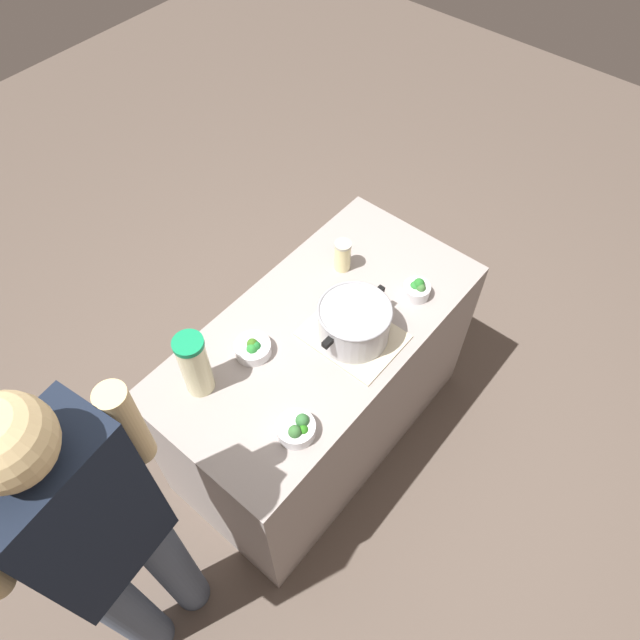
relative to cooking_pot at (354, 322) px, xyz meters
name	(u,v)px	position (x,y,z in m)	size (l,w,h in m)	color
ground_plane	(320,429)	(0.05, -0.12, -0.96)	(8.00, 8.00, 0.00)	brown
counter_slab	(320,385)	(0.05, -0.12, -0.52)	(1.37, 0.69, 0.87)	gray
dish_cloth	(353,335)	(0.00, 0.00, -0.09)	(0.28, 0.36, 0.01)	beige
cooking_pot	(354,322)	(0.00, 0.00, 0.00)	(0.35, 0.28, 0.16)	#B7B7BC
lemonade_pitcher	(195,365)	(0.52, -0.28, 0.05)	(0.11, 0.11, 0.27)	beige
mason_jar	(343,255)	(-0.25, -0.25, -0.02)	(0.07, 0.07, 0.14)	beige
broccoli_bowl_front	(417,289)	(-0.32, 0.07, -0.05)	(0.11, 0.11, 0.09)	silver
broccoli_bowl_center	(253,348)	(0.30, -0.24, -0.06)	(0.14, 0.14, 0.07)	silver
broccoli_bowl_back	(297,429)	(0.44, 0.10, -0.06)	(0.13, 0.13, 0.08)	silver
person_cook	(108,545)	(1.08, -0.04, 0.02)	(0.50, 0.24, 1.76)	#4A576B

